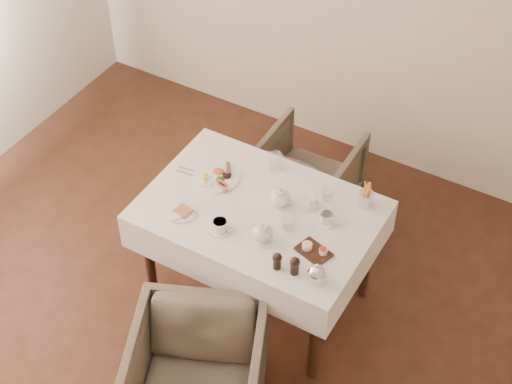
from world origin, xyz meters
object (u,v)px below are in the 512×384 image
at_px(table, 259,224).
at_px(armchair_far, 308,174).
at_px(breakfast_plate, 217,176).
at_px(teapot_centre, 280,197).
at_px(armchair_near, 198,374).

distance_m(table, armchair_far, 0.93).
distance_m(breakfast_plate, teapot_centre, 0.42).
height_order(table, teapot_centre, teapot_centre).
relative_size(armchair_far, breakfast_plate, 2.29).
height_order(armchair_far, teapot_centre, teapot_centre).
bearing_deg(teapot_centre, armchair_far, 122.50).
bearing_deg(table, teapot_centre, 46.31).
height_order(armchair_near, breakfast_plate, breakfast_plate).
bearing_deg(table, breakfast_plate, 163.94).
bearing_deg(teapot_centre, breakfast_plate, -163.36).
bearing_deg(table, armchair_far, 97.67).
bearing_deg(breakfast_plate, teapot_centre, -9.78).
height_order(armchair_near, armchair_far, armchair_near).
relative_size(breakfast_plate, teapot_centre, 1.70).
relative_size(armchair_near, armchair_far, 1.12).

